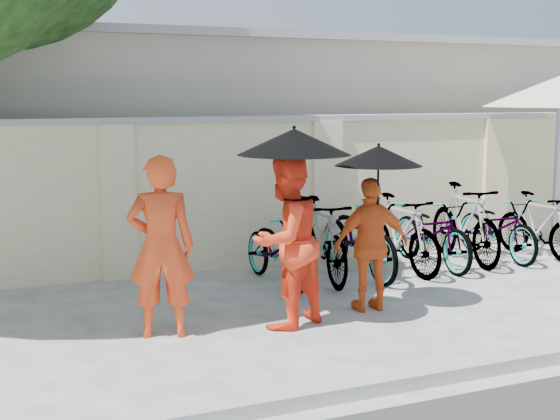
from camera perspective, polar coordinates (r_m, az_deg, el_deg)
name	(u,v)px	position (r m, az deg, el deg)	size (l,w,h in m)	color
ground	(287,335)	(7.86, 0.49, -9.10)	(80.00, 80.00, 0.00)	silver
kerb	(374,387)	(6.41, 6.91, -12.71)	(40.00, 0.16, 0.12)	#9B9B9A
compound_wall	(258,193)	(10.91, -1.64, 1.22)	(20.00, 0.30, 2.00)	beige
building_behind	(230,136)	(14.75, -3.64, 5.42)	(14.00, 6.00, 3.20)	#B5AB9A
monk_left	(161,247)	(7.69, -8.70, -2.67)	(0.66, 0.43, 1.80)	#E9461C
monk_center	(286,241)	(7.93, 0.44, -2.28)	(0.87, 0.68, 1.79)	#FF3A1B
parasol_center	(294,142)	(7.76, 1.03, 5.01)	(1.14, 1.14, 1.02)	black
monk_right	(371,245)	(8.61, 6.71, -2.53)	(0.87, 0.36, 1.48)	orange
parasol_right	(378,156)	(8.42, 7.22, 3.95)	(0.95, 0.95, 0.99)	black
patio_umbrella	(560,93)	(12.20, 19.79, 8.04)	(2.82, 2.82, 2.65)	#9B9B9A
bike_0	(277,249)	(9.79, -0.23, -2.85)	(0.60, 1.73, 0.91)	#938EAB
bike_1	(322,240)	(9.95, 3.07, -2.20)	(0.50, 1.78, 1.07)	#938EAB
bike_2	(359,237)	(10.30, 5.81, -1.98)	(0.68, 1.96, 1.03)	#938EAB
bike_3	(400,234)	(10.56, 8.76, -1.73)	(0.49, 1.74, 1.05)	#938EAB
bike_4	(432,232)	(10.97, 11.09, -1.61)	(0.65, 1.85, 0.97)	#938EAB
bike_5	(465,223)	(11.35, 13.37, -0.95)	(0.53, 1.87, 1.13)	#938EAB
bike_6	(498,227)	(11.74, 15.64, -1.23)	(0.61, 1.76, 0.93)	#938EAB
bike_7	(539,225)	(11.97, 18.43, -1.08)	(0.45, 1.60, 0.96)	#938EAB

